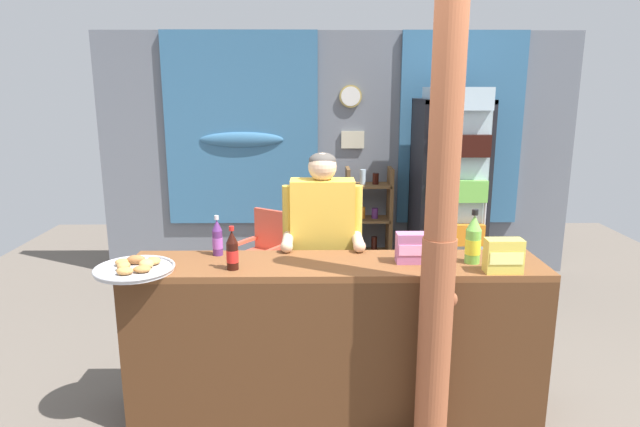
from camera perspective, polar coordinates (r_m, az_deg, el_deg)
The scene contains 14 objects.
ground_plane at distance 4.38m, azimuth 2.83°, elevation -14.27°, with size 8.11×8.11×0.00m, color #665B51.
back_wall_curtained at distance 5.84m, azimuth 1.86°, elevation 6.35°, with size 5.00×0.22×2.57m.
stall_counter at distance 3.33m, azimuth 1.71°, elevation -12.20°, with size 2.49×0.50×0.99m.
timber_post at distance 2.92m, azimuth 12.37°, elevation -3.56°, with size 0.20×0.18×2.49m.
drink_fridge at distance 5.42m, azimuth 13.37°, elevation 3.03°, with size 0.65×0.74×2.01m.
bottle_shelf_rack at distance 5.72m, azimuth 5.07°, elevation -0.93°, with size 0.48×0.28×1.20m.
plastic_lawn_chair at distance 5.24m, azimuth -5.80°, elevation -3.82°, with size 0.61×0.61×0.86m.
shopkeeper at distance 3.72m, azimuth 0.25°, elevation -2.58°, with size 0.54×0.42×1.59m.
soda_bottle_lime_soda at distance 3.36m, azimuth 15.71°, elevation -2.72°, with size 0.09×0.09×0.33m.
soda_bottle_grape_soda at distance 3.45m, azimuth -10.67°, elevation -2.57°, with size 0.06×0.06×0.25m.
soda_bottle_cola at distance 3.16m, azimuth -9.15°, elevation -3.91°, with size 0.07×0.07×0.26m.
snack_box_instant_noodle at distance 3.25m, azimuth 18.62°, elevation -4.22°, with size 0.21×0.11×0.19m.
snack_box_wafer at distance 3.29m, azimuth 9.45°, elevation -3.57°, with size 0.17×0.10×0.18m.
pastry_tray at distance 3.29m, azimuth -18.76°, elevation -5.39°, with size 0.45×0.45×0.07m.
Camera 1 is at (-0.26, -2.63, 2.02)m, focal length 30.64 mm.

